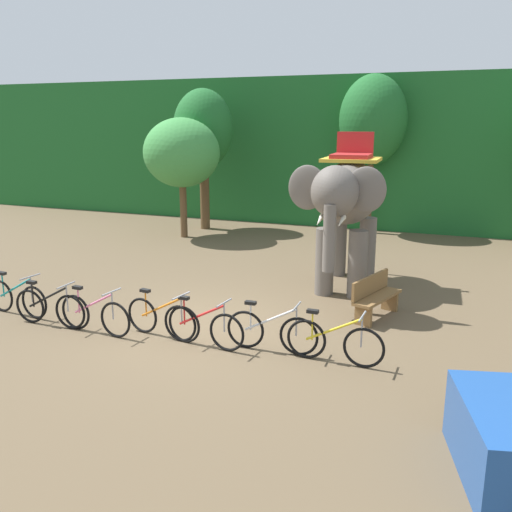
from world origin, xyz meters
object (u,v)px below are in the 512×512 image
object	(u,v)px
bike_teal	(17,298)
bike_pink	(95,314)
bike_red	(203,326)
tree_right	(203,130)
wooden_bench	(375,295)
tree_left	(182,153)
bike_orange	(163,318)
elephant	(347,200)
bike_white	(271,331)
bike_black	(50,308)
tree_far_right	(373,120)
bike_yellow	(334,342)

from	to	relation	value
bike_teal	bike_pink	size ratio (longest dim) A/B	1.00
bike_red	bike_teal	bearing A→B (deg)	179.05
tree_right	wooden_bench	size ratio (longest dim) A/B	3.36
tree_left	bike_orange	size ratio (longest dim) A/B	2.45
bike_teal	bike_orange	size ratio (longest dim) A/B	1.00
tree_right	bike_red	size ratio (longest dim) A/B	3.06
tree_right	wooden_bench	world-z (taller)	tree_right
elephant	bike_white	size ratio (longest dim) A/B	2.44
bike_teal	bike_red	world-z (taller)	same
bike_teal	bike_black	size ratio (longest dim) A/B	1.00
tree_far_right	wooden_bench	distance (m)	9.92
tree_far_right	bike_pink	size ratio (longest dim) A/B	3.32
elephant	bike_red	bearing A→B (deg)	-110.22
elephant	bike_white	xyz separation A→B (m)	(-0.39, -4.23, -1.82)
elephant	bike_yellow	size ratio (longest dim) A/B	2.44
bike_yellow	bike_black	bearing A→B (deg)	-176.45
tree_left	tree_far_right	world-z (taller)	tree_far_right
tree_right	bike_teal	bearing A→B (deg)	-86.48
bike_teal	bike_black	world-z (taller)	same
bike_pink	bike_yellow	world-z (taller)	same
bike_pink	bike_orange	world-z (taller)	same
bike_black	bike_orange	size ratio (longest dim) A/B	1.01
bike_white	bike_teal	bearing A→B (deg)	-178.43
bike_teal	bike_black	bearing A→B (deg)	-13.45
bike_teal	wooden_bench	distance (m)	7.58
bike_red	tree_left	bearing A→B (deg)	120.48
tree_right	bike_white	world-z (taller)	tree_right
tree_right	bike_yellow	xyz separation A→B (m)	(7.47, -10.14, -3.33)
tree_right	bike_pink	world-z (taller)	tree_right
elephant	bike_red	world-z (taller)	elephant
tree_left	bike_teal	world-z (taller)	tree_left
tree_left	bike_black	size ratio (longest dim) A/B	2.44
bike_orange	tree_far_right	bearing A→B (deg)	81.03
tree_far_right	bike_teal	distance (m)	13.39
elephant	bike_pink	bearing A→B (deg)	-129.91
elephant	bike_black	world-z (taller)	elephant
tree_right	bike_black	bearing A→B (deg)	-80.66
bike_white	bike_yellow	xyz separation A→B (m)	(1.16, -0.06, 0.00)
bike_white	bike_pink	bearing A→B (deg)	-173.24
bike_teal	bike_orange	world-z (taller)	same
tree_right	bike_orange	bearing A→B (deg)	-67.81
tree_right	tree_far_right	world-z (taller)	tree_far_right
bike_orange	bike_yellow	distance (m)	3.31
tree_left	tree_far_right	xyz separation A→B (m)	(5.99, 3.19, 1.10)
bike_red	bike_yellow	xyz separation A→B (m)	(2.41, 0.17, 0.00)
tree_far_right	tree_right	bearing A→B (deg)	-166.20
tree_far_right	elephant	world-z (taller)	tree_far_right
bike_red	bike_pink	bearing A→B (deg)	-175.27
bike_white	tree_right	bearing A→B (deg)	122.09
tree_left	bike_yellow	bearing A→B (deg)	-48.44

